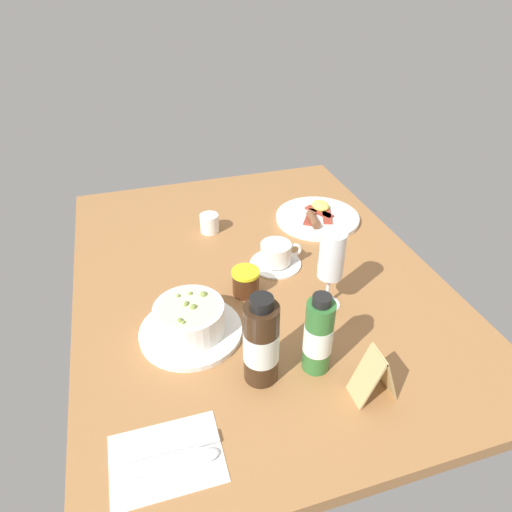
{
  "coord_description": "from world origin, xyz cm",
  "views": [
    {
      "loc": [
        84.2,
        -25.64,
        65.93
      ],
      "look_at": [
        -0.62,
        0.4,
        4.59
      ],
      "focal_mm": 31.95,
      "sensor_mm": 36.0,
      "label": 1
    }
  ],
  "objects": [
    {
      "name": "coffee_cup",
      "position": [
        -2.08,
        6.02,
        2.72
      ],
      "size": [
        12.71,
        12.94,
        5.98
      ],
      "color": "white",
      "rests_on": "ground_plane"
    },
    {
      "name": "ground_plane",
      "position": [
        0.0,
        0.0,
        -1.5
      ],
      "size": [
        110.0,
        84.0,
        3.0
      ],
      "primitive_type": "cube",
      "color": "#9E6B3D"
    },
    {
      "name": "cutlery_setting",
      "position": [
        41.85,
        -26.66,
        0.26
      ],
      "size": [
        13.04,
        17.4,
        0.9
      ],
      "color": "white",
      "rests_on": "ground_plane"
    },
    {
      "name": "creamer_jug",
      "position": [
        -22.24,
        -6.34,
        2.63
      ],
      "size": [
        5.63,
        5.78,
        5.68
      ],
      "color": "white",
      "rests_on": "ground_plane"
    },
    {
      "name": "breakfast_plate",
      "position": [
        -19.44,
        24.67,
        0.94
      ],
      "size": [
        23.74,
        23.74,
        3.7
      ],
      "color": "white",
      "rests_on": "ground_plane"
    },
    {
      "name": "sauce_bottle_brown",
      "position": [
        30.44,
        -8.2,
        8.52
      ],
      "size": [
        6.37,
        6.37,
        18.6
      ],
      "color": "#382314",
      "rests_on": "ground_plane"
    },
    {
      "name": "sauce_bottle_green",
      "position": [
        31.21,
        2.3,
        7.83
      ],
      "size": [
        5.29,
        5.29,
        16.99
      ],
      "color": "#337233",
      "rests_on": "ground_plane"
    },
    {
      "name": "jam_jar",
      "position": [
        6.39,
        -4.16,
        3.1
      ],
      "size": [
        6.29,
        6.29,
        6.13
      ],
      "color": "#452412",
      "rests_on": "ground_plane"
    },
    {
      "name": "porridge_bowl",
      "position": [
        15.75,
        -18.49,
        3.48
      ],
      "size": [
        20.91,
        20.91,
        7.92
      ],
      "color": "white",
      "rests_on": "ground_plane"
    },
    {
      "name": "wine_glass",
      "position": [
        15.51,
        11.67,
        12.22
      ],
      "size": [
        5.97,
        5.97,
        18.4
      ],
      "color": "white",
      "rests_on": "ground_plane"
    },
    {
      "name": "menu_card",
      "position": [
        40.08,
        9.25,
        5.09
      ],
      "size": [
        5.12,
        7.42,
        10.31
      ],
      "color": "tan",
      "rests_on": "ground_plane"
    }
  ]
}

